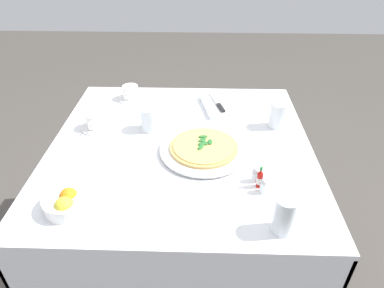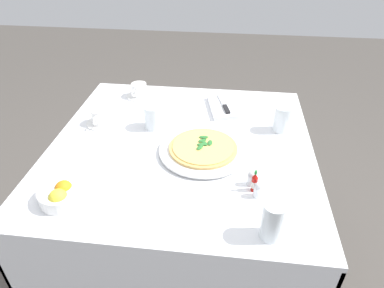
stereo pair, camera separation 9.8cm
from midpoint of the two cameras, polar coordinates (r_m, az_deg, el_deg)
ground_plane at (r=1.90m, az=-3.01°, el=-18.94°), size 8.00×8.00×0.00m
dining_table at (r=1.45m, az=-3.72°, el=-4.66°), size 1.04×1.04×0.74m
pizza_plate at (r=1.32m, az=-0.15°, el=-1.02°), size 0.34×0.34×0.02m
pizza at (r=1.31m, az=-0.15°, el=-0.51°), size 0.26×0.26×0.02m
coffee_cup_far_left at (r=1.73m, az=-11.80°, el=8.29°), size 0.13×0.13×0.07m
coffee_cup_center_back at (r=1.53m, az=-17.60°, el=3.53°), size 0.13×0.13×0.07m
water_glass_left_edge at (r=1.49m, az=12.15°, el=4.48°), size 0.07×0.07×0.11m
water_glass_near_left at (r=1.02m, az=12.41°, el=-11.92°), size 0.06×0.06×0.12m
water_glass_near_right at (r=1.46m, az=-8.95°, el=3.94°), size 0.08×0.08×0.10m
napkin_folded at (r=1.62m, az=2.56°, el=6.33°), size 0.24×0.18×0.02m
dinner_knife at (r=1.62m, az=2.55°, el=6.81°), size 0.19×0.07×0.01m
citrus_bowl at (r=1.16m, az=-22.37°, el=-8.98°), size 0.15×0.15×0.07m
hot_sauce_bottle at (r=1.16m, az=8.87°, el=-5.80°), size 0.02×0.02×0.08m
salt_shaker at (r=1.19m, az=8.22°, el=-5.25°), size 0.03×0.03×0.06m
pepper_shaker at (r=1.15m, az=9.46°, el=-7.05°), size 0.03×0.03×0.06m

